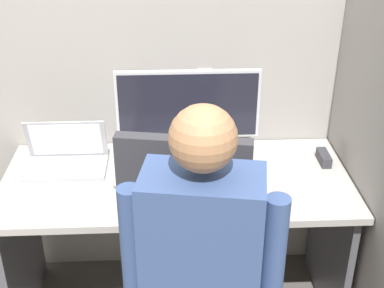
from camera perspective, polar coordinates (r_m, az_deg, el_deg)
cubicle_panel_back at (r=2.56m, az=-1.86°, el=1.53°), size 1.98×0.05×1.54m
cubicle_panel_right at (r=2.33m, az=17.52°, el=-2.75°), size 0.04×1.29×1.54m
desk at (r=2.37m, az=-1.61°, el=-7.22°), size 1.48×0.66×0.72m
paper_box at (r=2.41m, az=-0.41°, el=-0.99°), size 0.35×0.24×0.06m
monitor at (r=2.31m, az=-0.43°, el=3.81°), size 0.62×0.19×0.36m
laptop at (r=2.39m, az=-13.24°, el=-1.59°), size 0.35×0.21×0.21m
mouse at (r=2.23m, az=-7.59°, el=-4.26°), size 0.07×0.05×0.03m
stapler at (r=2.45m, az=13.88°, el=-1.43°), size 0.04×0.12×0.05m
carrot_toy at (r=2.05m, az=0.06°, el=-6.83°), size 0.04×0.15×0.04m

